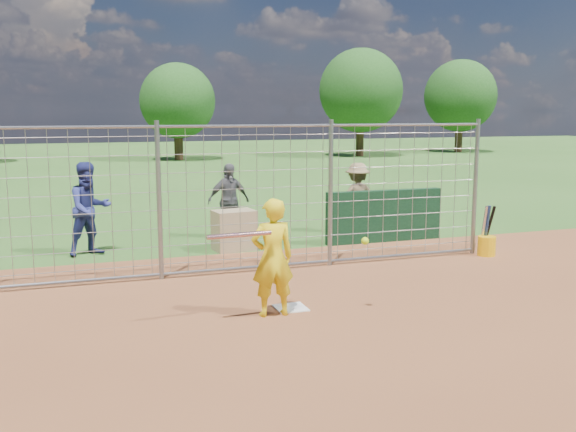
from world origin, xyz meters
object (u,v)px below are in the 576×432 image
object	(u,v)px
bystander_b	(229,201)
equipment_bin	(234,230)
bucket_with_bats	(487,243)
bystander_a	(90,209)
batter	(272,258)
bystander_c	(357,198)

from	to	relation	value
bystander_b	equipment_bin	size ratio (longest dim) A/B	2.04
bucket_with_bats	bystander_a	bearing A→B (deg)	160.48
bucket_with_bats	batter	bearing A→B (deg)	-156.45
equipment_bin	batter	bearing A→B (deg)	-104.68
bystander_c	bucket_with_bats	distance (m)	3.31
batter	bystander_a	xyz separation A→B (m)	(-2.20, 4.71, 0.09)
batter	bucket_with_bats	world-z (taller)	batter
bystander_b	equipment_bin	distance (m)	1.34
bystander_c	equipment_bin	bearing A→B (deg)	22.08
bystander_b	bystander_c	distance (m)	2.93
equipment_bin	bystander_c	bearing A→B (deg)	8.85
bystander_a	bystander_b	world-z (taller)	bystander_a
bystander_a	bystander_b	size ratio (longest dim) A/B	1.10
bystander_b	bystander_c	bearing A→B (deg)	-17.57
equipment_bin	bucket_with_bats	xyz separation A→B (m)	(4.46, -2.05, -0.15)
batter	bystander_c	world-z (taller)	batter
bystander_c	bucket_with_bats	size ratio (longest dim) A/B	1.63
bystander_a	bucket_with_bats	distance (m)	7.64
bystander_b	bystander_c	xyz separation A→B (m)	(2.91, -0.34, -0.02)
bystander_b	bucket_with_bats	distance (m)	5.43
bystander_b	bucket_with_bats	size ratio (longest dim) A/B	1.68
equipment_bin	bucket_with_bats	world-z (taller)	bucket_with_bats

